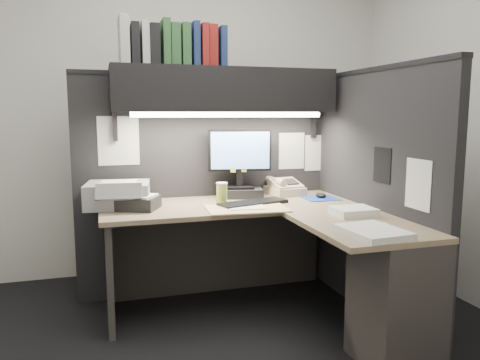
# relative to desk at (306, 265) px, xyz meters

# --- Properties ---
(floor) EXTENTS (3.50, 3.50, 0.00)m
(floor) POSITION_rel_desk_xyz_m (-0.43, 0.00, -0.44)
(floor) COLOR black
(floor) RESTS_ON ground
(wall_back) EXTENTS (3.50, 0.04, 2.70)m
(wall_back) POSITION_rel_desk_xyz_m (-0.43, 1.50, 0.91)
(wall_back) COLOR silver
(wall_back) RESTS_ON floor
(wall_front) EXTENTS (3.50, 0.04, 2.70)m
(wall_front) POSITION_rel_desk_xyz_m (-0.43, -1.50, 0.91)
(wall_front) COLOR silver
(wall_front) RESTS_ON floor
(partition_back) EXTENTS (1.90, 0.06, 1.60)m
(partition_back) POSITION_rel_desk_xyz_m (-0.40, 0.93, 0.36)
(partition_back) COLOR black
(partition_back) RESTS_ON floor
(partition_right) EXTENTS (0.06, 1.50, 1.60)m
(partition_right) POSITION_rel_desk_xyz_m (0.55, 0.18, 0.36)
(partition_right) COLOR black
(partition_right) RESTS_ON floor
(desk) EXTENTS (1.70, 1.53, 0.73)m
(desk) POSITION_rel_desk_xyz_m (0.00, 0.00, 0.00)
(desk) COLOR #8C7859
(desk) RESTS_ON floor
(overhead_shelf) EXTENTS (1.55, 0.34, 0.30)m
(overhead_shelf) POSITION_rel_desk_xyz_m (-0.30, 0.75, 1.06)
(overhead_shelf) COLOR black
(overhead_shelf) RESTS_ON partition_back
(task_light_tube) EXTENTS (1.32, 0.04, 0.04)m
(task_light_tube) POSITION_rel_desk_xyz_m (-0.30, 0.61, 0.89)
(task_light_tube) COLOR white
(task_light_tube) RESTS_ON overhead_shelf
(monitor) EXTENTS (0.46, 0.26, 0.50)m
(monitor) POSITION_rel_desk_xyz_m (-0.18, 0.78, 0.48)
(monitor) COLOR black
(monitor) RESTS_ON desk
(keyboard) EXTENTS (0.50, 0.29, 0.02)m
(keyboard) POSITION_rel_desk_xyz_m (-0.18, 0.48, 0.30)
(keyboard) COLOR black
(keyboard) RESTS_ON desk
(mousepad) EXTENTS (0.24, 0.22, 0.00)m
(mousepad) POSITION_rel_desk_xyz_m (0.36, 0.55, 0.29)
(mousepad) COLOR navy
(mousepad) RESTS_ON desk
(mouse) EXTENTS (0.08, 0.11, 0.03)m
(mouse) POSITION_rel_desk_xyz_m (0.36, 0.56, 0.31)
(mouse) COLOR black
(mouse) RESTS_ON mousepad
(telephone) EXTENTS (0.27, 0.28, 0.10)m
(telephone) POSITION_rel_desk_xyz_m (0.17, 0.78, 0.34)
(telephone) COLOR beige
(telephone) RESTS_ON desk
(coffee_cup) EXTENTS (0.10, 0.10, 0.14)m
(coffee_cup) POSITION_rel_desk_xyz_m (-0.38, 0.56, 0.36)
(coffee_cup) COLOR #D2CC54
(coffee_cup) RESTS_ON desk
(printer) EXTENTS (0.44, 0.39, 0.16)m
(printer) POSITION_rel_desk_xyz_m (-1.05, 0.66, 0.37)
(printer) COLOR #96999C
(printer) RESTS_ON desk
(notebook_stack) EXTENTS (0.34, 0.31, 0.08)m
(notebook_stack) POSITION_rel_desk_xyz_m (-0.94, 0.55, 0.33)
(notebook_stack) COLOR black
(notebook_stack) RESTS_ON desk
(open_folder) EXTENTS (0.54, 0.37, 0.01)m
(open_folder) POSITION_rel_desk_xyz_m (-0.26, 0.35, 0.29)
(open_folder) COLOR #DDBB7C
(open_folder) RESTS_ON desk
(paper_stack_a) EXTENTS (0.24, 0.21, 0.05)m
(paper_stack_a) POSITION_rel_desk_xyz_m (0.30, -0.01, 0.31)
(paper_stack_a) COLOR white
(paper_stack_a) RESTS_ON desk
(paper_stack_b) EXTENTS (0.30, 0.36, 0.03)m
(paper_stack_b) POSITION_rel_desk_xyz_m (0.15, -0.45, 0.30)
(paper_stack_b) COLOR white
(paper_stack_b) RESTS_ON desk
(manila_stack) EXTENTS (0.25, 0.29, 0.01)m
(manila_stack) POSITION_rel_desk_xyz_m (0.22, -0.38, 0.29)
(manila_stack) COLOR #DDBB7C
(manila_stack) RESTS_ON desk
(binder_row) EXTENTS (0.70, 0.25, 0.30)m
(binder_row) POSITION_rel_desk_xyz_m (-0.66, 0.75, 1.35)
(binder_row) COLOR beige
(binder_row) RESTS_ON overhead_shelf
(pinned_papers) EXTENTS (1.76, 1.31, 0.51)m
(pinned_papers) POSITION_rel_desk_xyz_m (-0.00, 0.56, 0.61)
(pinned_papers) COLOR white
(pinned_papers) RESTS_ON partition_back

